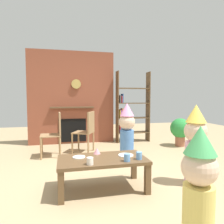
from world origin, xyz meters
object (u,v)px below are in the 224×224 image
coffee_table (102,163)px  birthday_cake_slice (97,151)px  potted_plant_tall (180,129)px  paper_cup_near_right (127,157)px  paper_cup_center (139,156)px  paper_cup_near_left (90,161)px  paper_plate_front (79,157)px  paper_plate_rear (126,155)px  bookshelf (130,110)px  child_by_the_chairs (127,130)px  child_in_pink (195,142)px  dining_chair_middle (87,129)px  child_with_cone_hat (199,186)px  dining_chair_left (55,132)px

coffee_table → birthday_cake_slice: bearing=99.9°
potted_plant_tall → paper_cup_near_right: bearing=-133.7°
paper_cup_near_right → paper_cup_center: bearing=13.8°
paper_cup_near_left → paper_plate_front: 0.34m
paper_plate_rear → paper_cup_near_left: bearing=-153.2°
paper_plate_rear → potted_plant_tall: bearing=43.7°
paper_cup_near_left → paper_cup_center: size_ratio=0.90×
paper_cup_center → potted_plant_tall: bearing=48.2°
bookshelf → paper_cup_near_left: bookshelf is taller
paper_cup_near_left → child_by_the_chairs: size_ratio=0.08×
paper_plate_front → child_in_pink: 1.60m
paper_plate_front → coffee_table: bearing=-17.3°
paper_cup_near_right → dining_chair_middle: 2.09m
paper_cup_near_left → child_in_pink: 1.47m
dining_chair_middle → paper_cup_center: bearing=127.8°
child_with_cone_hat → paper_cup_center: bearing=-18.7°
coffee_table → bookshelf: bearing=64.8°
coffee_table → child_in_pink: bearing=-5.9°
potted_plant_tall → paper_cup_center: bearing=-131.8°
bookshelf → paper_cup_near_right: bookshelf is taller
paper_plate_rear → child_with_cone_hat: bearing=-81.2°
paper_cup_near_left → dining_chair_middle: 2.10m
child_with_cone_hat → child_by_the_chairs: size_ratio=0.90×
paper_plate_rear → dining_chair_left: bearing=120.6°
paper_cup_near_right → bookshelf: bearing=71.0°
dining_chair_middle → potted_plant_tall: 2.32m
child_by_the_chairs → paper_cup_center: bearing=21.0°
coffee_table → child_by_the_chairs: bearing=58.5°
paper_plate_rear → child_with_cone_hat: (0.20, -1.27, 0.10)m
coffee_table → child_with_cone_hat: bearing=-66.9°
paper_cup_center → paper_cup_near_right: bearing=-166.2°
coffee_table → paper_plate_rear: (0.33, 0.04, 0.07)m
coffee_table → dining_chair_middle: (0.00, 1.86, 0.16)m
paper_cup_near_right → dining_chair_left: bearing=115.9°
paper_cup_near_right → paper_cup_center: size_ratio=1.00×
coffee_table → birthday_cake_slice: (-0.04, 0.22, 0.11)m
paper_plate_front → birthday_cake_slice: (0.26, 0.12, 0.04)m
child_with_cone_hat → birthday_cake_slice: bearing=-1.8°
paper_cup_near_left → child_in_pink: bearing=3.7°
potted_plant_tall → child_in_pink: bearing=-116.8°
child_with_cone_hat → paper_cup_near_left: bearing=12.2°
paper_plate_front → paper_plate_rear: size_ratio=0.81×
child_by_the_chairs → paper_cup_near_left: bearing=-1.5°
child_in_pink → child_by_the_chairs: 1.38m
paper_cup_near_left → birthday_cake_slice: size_ratio=0.86×
coffee_table → paper_cup_near_left: 0.31m
child_with_cone_hat → coffee_table: bearing=0.0°
child_by_the_chairs → potted_plant_tall: bearing=148.2°
paper_plate_front → child_by_the_chairs: bearing=46.3°
coffee_table → child_in_pink: size_ratio=1.03×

